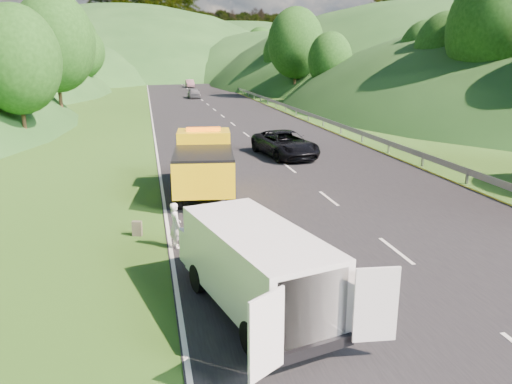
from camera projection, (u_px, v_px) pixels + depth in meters
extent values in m
plane|color=#38661E|center=(286.00, 236.00, 16.90)|extent=(320.00, 320.00, 0.00)
cube|color=black|center=(214.00, 110.00, 55.17)|extent=(14.00, 200.00, 0.02)
cube|color=gray|center=(255.00, 99.00, 68.44)|extent=(0.06, 140.00, 1.52)
cylinder|color=black|center=(183.00, 171.00, 23.94)|extent=(0.51, 1.13, 1.09)
cylinder|color=black|center=(226.00, 170.00, 24.12)|extent=(0.51, 1.13, 1.09)
cylinder|color=black|center=(178.00, 196.00, 19.74)|extent=(0.51, 1.13, 1.09)
cylinder|color=black|center=(230.00, 195.00, 19.93)|extent=(0.51, 1.13, 1.09)
cube|color=yellow|center=(204.00, 153.00, 22.86)|extent=(2.55, 2.02, 2.08)
cube|color=yellow|center=(204.00, 171.00, 20.57)|extent=(2.84, 3.99, 1.42)
cube|color=black|center=(203.00, 153.00, 20.37)|extent=(2.84, 3.99, 0.11)
cube|color=black|center=(205.00, 160.00, 24.28)|extent=(2.33, 1.57, 0.77)
cube|color=black|center=(205.00, 162.00, 24.97)|extent=(2.31, 0.50, 0.55)
cube|color=yellow|center=(204.00, 144.00, 24.46)|extent=(2.28, 1.12, 1.20)
cube|color=orange|center=(203.00, 129.00, 22.57)|extent=(1.55, 0.46, 0.18)
cube|color=black|center=(204.00, 142.00, 23.49)|extent=(2.07, 0.34, 0.98)
cylinder|color=black|center=(199.00, 278.00, 12.91)|extent=(0.45, 0.79, 0.74)
cylinder|color=black|center=(257.00, 266.00, 13.63)|extent=(0.45, 0.79, 0.74)
cylinder|color=black|center=(253.00, 338.00, 10.19)|extent=(0.45, 0.79, 0.74)
cylinder|color=black|center=(321.00, 319.00, 10.90)|extent=(0.45, 0.79, 0.74)
cube|color=white|center=(257.00, 264.00, 11.59)|extent=(3.03, 5.15, 1.72)
cube|color=white|center=(216.00, 243.00, 13.89)|extent=(2.01, 1.26, 0.93)
cube|color=black|center=(218.00, 220.00, 13.53)|extent=(1.74, 0.73, 0.77)
cube|color=black|center=(312.00, 309.00, 9.55)|extent=(1.55, 0.48, 1.49)
cube|color=white|center=(266.00, 335.00, 8.67)|extent=(0.76, 0.54, 1.58)
cube|color=white|center=(376.00, 305.00, 9.71)|extent=(0.88, 0.15, 1.58)
cube|color=black|center=(313.00, 350.00, 9.69)|extent=(1.83, 0.59, 0.23)
imported|color=white|center=(176.00, 248.00, 15.93)|extent=(0.52, 0.62, 1.48)
imported|color=#D3C770|center=(220.00, 244.00, 16.23)|extent=(0.56, 0.57, 0.93)
imported|color=black|center=(294.00, 337.00, 10.90)|extent=(1.23, 0.84, 1.75)
cube|color=#504C3C|center=(137.00, 228.00, 16.91)|extent=(0.36, 0.26, 0.52)
cylinder|color=black|center=(296.00, 339.00, 10.80)|extent=(0.66, 0.66, 0.20)
imported|color=black|center=(285.00, 157.00, 30.03)|extent=(3.40, 5.83, 1.53)
imported|color=#55555A|center=(194.00, 98.00, 69.59)|extent=(1.62, 4.02, 1.37)
imported|color=#714B56|center=(190.00, 87.00, 92.51)|extent=(1.46, 4.19, 1.38)
imported|color=brown|center=(185.00, 83.00, 107.64)|extent=(2.17, 5.34, 1.55)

